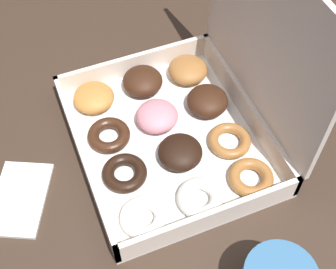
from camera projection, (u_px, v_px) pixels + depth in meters
name	position (u px, v px, depth m)	size (l,w,h in m)	color
dining_table	(182.00, 175.00, 0.86)	(1.19, 0.97, 0.78)	#38281E
donut_box	(185.00, 113.00, 0.75)	(0.34, 0.30, 0.31)	white
paper_napkin	(20.00, 197.00, 0.72)	(0.15, 0.13, 0.01)	white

